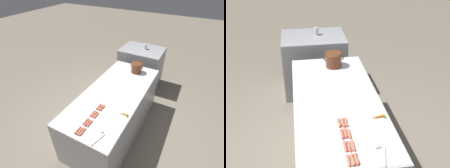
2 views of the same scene
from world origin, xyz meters
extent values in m
plane|color=#756B5B|center=(0.00, 0.00, 0.00)|extent=(20.00, 20.00, 0.00)
cube|color=#ADAFB5|center=(0.00, 0.00, 0.43)|extent=(0.94, 2.13, 0.85)
cube|color=silver|center=(0.00, 0.00, 0.85)|extent=(0.92, 2.09, 0.00)
cube|color=#939599|center=(-0.12, 1.68, 0.48)|extent=(0.99, 0.75, 0.96)
cylinder|color=#D07052|center=(-0.04, -0.94, 0.87)|extent=(0.03, 0.11, 0.03)
sphere|color=#D07052|center=(-0.05, -1.00, 0.87)|extent=(0.03, 0.03, 0.03)
sphere|color=#D07052|center=(-0.04, -0.89, 0.87)|extent=(0.03, 0.03, 0.03)
cylinder|color=#D56655|center=(-0.04, -0.77, 0.87)|extent=(0.03, 0.11, 0.03)
sphere|color=#D56655|center=(-0.04, -0.83, 0.87)|extent=(0.03, 0.03, 0.03)
sphere|color=#D56655|center=(-0.04, -0.72, 0.87)|extent=(0.03, 0.03, 0.03)
cylinder|color=#CF664E|center=(-0.04, -0.61, 0.87)|extent=(0.03, 0.11, 0.03)
sphere|color=#CF664E|center=(-0.04, -0.66, 0.87)|extent=(0.03, 0.03, 0.03)
sphere|color=#CF664E|center=(-0.04, -0.55, 0.87)|extent=(0.03, 0.03, 0.03)
cylinder|color=#D0704E|center=(-0.04, -0.44, 0.87)|extent=(0.03, 0.11, 0.03)
sphere|color=#D0704E|center=(-0.05, -0.50, 0.87)|extent=(0.03, 0.03, 0.03)
sphere|color=#D0704E|center=(-0.04, -0.39, 0.87)|extent=(0.03, 0.03, 0.03)
cylinder|color=#CA6F54|center=(-0.01, -0.94, 0.87)|extent=(0.03, 0.11, 0.03)
sphere|color=#CA6F54|center=(-0.01, -1.00, 0.87)|extent=(0.03, 0.03, 0.03)
sphere|color=#CA6F54|center=(-0.01, -0.89, 0.87)|extent=(0.03, 0.03, 0.03)
cylinder|color=#D1654E|center=(-0.01, -0.78, 0.87)|extent=(0.03, 0.11, 0.03)
sphere|color=#D1654E|center=(-0.01, -0.83, 0.87)|extent=(0.03, 0.03, 0.03)
sphere|color=#D1654E|center=(-0.01, -0.72, 0.87)|extent=(0.03, 0.03, 0.03)
cylinder|color=#D16A52|center=(-0.01, -0.60, 0.87)|extent=(0.03, 0.11, 0.03)
sphere|color=#D16A52|center=(-0.01, -0.66, 0.87)|extent=(0.03, 0.03, 0.03)
sphere|color=#D16A52|center=(-0.01, -0.55, 0.87)|extent=(0.03, 0.03, 0.03)
cylinder|color=#C96956|center=(-0.01, -0.44, 0.87)|extent=(0.03, 0.11, 0.03)
sphere|color=#C96956|center=(0.00, -0.50, 0.87)|extent=(0.03, 0.03, 0.03)
sphere|color=#C96956|center=(-0.01, -0.39, 0.87)|extent=(0.03, 0.03, 0.03)
cylinder|color=#D7674E|center=(0.03, -0.94, 0.87)|extent=(0.03, 0.11, 0.03)
sphere|color=#D7674E|center=(0.02, -0.99, 0.87)|extent=(0.03, 0.03, 0.03)
sphere|color=#D7674E|center=(0.03, -0.88, 0.87)|extent=(0.03, 0.03, 0.03)
cylinder|color=#CC6B50|center=(0.03, -0.77, 0.87)|extent=(0.03, 0.11, 0.03)
sphere|color=#CC6B50|center=(0.03, -0.83, 0.87)|extent=(0.03, 0.03, 0.03)
sphere|color=#CC6B50|center=(0.02, -0.72, 0.87)|extent=(0.03, 0.03, 0.03)
cylinder|color=#CE6F54|center=(0.02, -0.61, 0.87)|extent=(0.03, 0.11, 0.03)
sphere|color=#CE6F54|center=(0.03, -0.67, 0.87)|extent=(0.03, 0.03, 0.03)
sphere|color=#CE6F54|center=(0.02, -0.56, 0.87)|extent=(0.03, 0.03, 0.03)
cylinder|color=#C9704E|center=(0.02, -0.44, 0.87)|extent=(0.03, 0.11, 0.03)
sphere|color=#C9704E|center=(0.03, -0.49, 0.87)|extent=(0.03, 0.03, 0.03)
sphere|color=#C9704E|center=(0.02, -0.38, 0.87)|extent=(0.03, 0.03, 0.03)
cylinder|color=#562D19|center=(0.08, 0.79, 0.95)|extent=(0.21, 0.21, 0.20)
torus|color=brown|center=(0.08, 0.79, 1.04)|extent=(0.22, 0.22, 0.02)
torus|color=#562D19|center=(-0.03, 0.79, 0.97)|extent=(0.06, 0.01, 0.06)
torus|color=#562D19|center=(0.18, 0.79, 0.97)|extent=(0.06, 0.01, 0.06)
cylinder|color=#B7B7BC|center=(0.27, -0.94, 0.86)|extent=(0.07, 0.22, 0.01)
ellipsoid|color=#B7B7BC|center=(0.23, -0.81, 0.86)|extent=(0.08, 0.07, 0.02)
cone|color=orange|center=(0.34, -0.41, 0.87)|extent=(0.17, 0.06, 0.03)
sphere|color=#387F2D|center=(0.42, -0.42, 0.87)|extent=(0.02, 0.02, 0.02)
cylinder|color=#BCBCC1|center=(-0.07, 1.72, 1.02)|extent=(0.07, 0.07, 0.12)
cylinder|color=silver|center=(-0.07, 1.72, 1.09)|extent=(0.06, 0.06, 0.00)
camera|label=1|loc=(1.02, -1.98, 2.59)|focal=26.88mm
camera|label=2|loc=(-0.39, -2.63, 2.58)|focal=46.59mm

